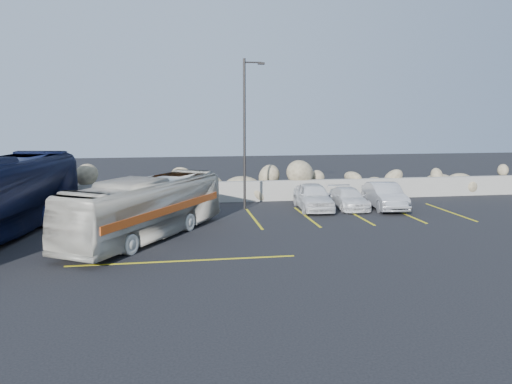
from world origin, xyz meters
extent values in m
plane|color=black|center=(0.00, 0.00, 0.00)|extent=(90.00, 90.00, 0.00)
cube|color=gray|center=(0.00, 12.00, 0.60)|extent=(60.00, 0.40, 1.20)
cube|color=gold|center=(-2.50, 7.00, 0.01)|extent=(0.12, 5.00, 0.01)
cube|color=gold|center=(2.60, 7.00, 0.01)|extent=(0.12, 5.00, 0.01)
cube|color=gold|center=(5.30, 7.00, 0.01)|extent=(0.12, 5.00, 0.01)
cube|color=gold|center=(7.90, 7.00, 0.01)|extent=(0.12, 5.00, 0.01)
cube|color=gold|center=(10.50, 7.00, 0.01)|extent=(0.12, 5.00, 0.01)
cube|color=gold|center=(13.10, 7.00, 0.01)|extent=(0.12, 5.00, 0.01)
cube|color=gold|center=(-1.00, 0.20, 0.01)|extent=(8.00, 0.12, 0.01)
cylinder|color=#2D2A28|center=(2.50, 9.50, 4.00)|extent=(0.14, 0.14, 8.00)
cylinder|color=#2D2A28|center=(2.95, 9.50, 7.80)|extent=(0.90, 0.08, 0.08)
cube|color=#2D2A28|center=(3.40, 9.50, 7.75)|extent=(0.35, 0.18, 0.12)
imported|color=beige|center=(-2.41, 3.84, 1.27)|extent=(6.69, 8.88, 2.55)
imported|color=silver|center=(6.15, 8.83, 0.72)|extent=(1.99, 4.35, 1.45)
imported|color=#ADAEB2|center=(10.09, 8.47, 0.70)|extent=(1.92, 4.38, 1.40)
imported|color=silver|center=(8.17, 8.90, 0.55)|extent=(1.66, 3.86, 1.11)
camera|label=1|loc=(-1.21, -16.93, 5.08)|focal=35.00mm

